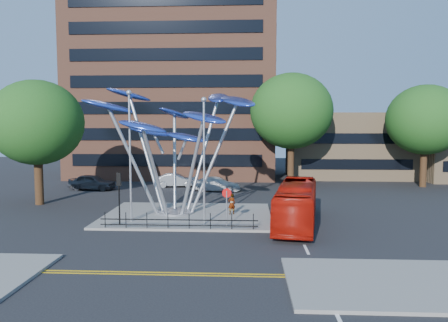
# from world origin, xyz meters

# --- Properties ---
(ground) EXTENTS (120.00, 120.00, 0.00)m
(ground) POSITION_xyz_m (0.00, 0.00, 0.00)
(ground) COLOR black
(ground) RESTS_ON ground
(traffic_island) EXTENTS (12.00, 9.00, 0.15)m
(traffic_island) POSITION_xyz_m (-1.00, 6.00, 0.07)
(traffic_island) COLOR slate
(traffic_island) RESTS_ON ground
(pavement_right) EXTENTS (12.00, 6.00, 0.15)m
(pavement_right) POSITION_xyz_m (11.00, -7.00, 0.07)
(pavement_right) COLOR slate
(pavement_right) RESTS_ON ground
(double_yellow_near) EXTENTS (40.00, 0.12, 0.01)m
(double_yellow_near) POSITION_xyz_m (0.00, -6.00, 0.01)
(double_yellow_near) COLOR gold
(double_yellow_near) RESTS_ON ground
(double_yellow_far) EXTENTS (40.00, 0.12, 0.01)m
(double_yellow_far) POSITION_xyz_m (0.00, -6.30, 0.01)
(double_yellow_far) COLOR gold
(double_yellow_far) RESTS_ON ground
(brick_tower) EXTENTS (25.00, 15.00, 30.00)m
(brick_tower) POSITION_xyz_m (-6.00, 32.00, 15.00)
(brick_tower) COLOR brown
(brick_tower) RESTS_ON ground
(low_building_near) EXTENTS (15.00, 8.00, 8.00)m
(low_building_near) POSITION_xyz_m (16.00, 30.00, 4.00)
(low_building_near) COLOR tan
(low_building_near) RESTS_ON ground
(tree_right) EXTENTS (8.80, 8.80, 12.11)m
(tree_right) POSITION_xyz_m (8.00, 22.00, 8.04)
(tree_right) COLOR black
(tree_right) RESTS_ON ground
(tree_left) EXTENTS (7.60, 7.60, 10.32)m
(tree_left) POSITION_xyz_m (-14.00, 10.00, 6.79)
(tree_left) COLOR black
(tree_left) RESTS_ON ground
(tree_far) EXTENTS (8.00, 8.00, 10.81)m
(tree_far) POSITION_xyz_m (22.00, 22.00, 7.11)
(tree_far) COLOR black
(tree_far) RESTS_ON ground
(leaf_sculpture) EXTENTS (12.72, 9.54, 9.51)m
(leaf_sculpture) POSITION_xyz_m (-2.07, 6.68, 6.87)
(leaf_sculpture) COLOR #9EA0A5
(leaf_sculpture) RESTS_ON traffic_island
(street_lamp_left) EXTENTS (0.36, 0.36, 8.80)m
(street_lamp_left) POSITION_xyz_m (-4.50, 3.50, 5.36)
(street_lamp_left) COLOR #9EA0A5
(street_lamp_left) RESTS_ON traffic_island
(street_lamp_right) EXTENTS (0.36, 0.36, 8.30)m
(street_lamp_right) POSITION_xyz_m (0.50, 3.00, 5.09)
(street_lamp_right) COLOR #9EA0A5
(street_lamp_right) RESTS_ON traffic_island
(traffic_light_island) EXTENTS (0.28, 0.18, 3.42)m
(traffic_light_island) POSITION_xyz_m (-5.00, 2.50, 2.61)
(traffic_light_island) COLOR black
(traffic_light_island) RESTS_ON traffic_island
(no_entry_sign_island) EXTENTS (0.60, 0.10, 2.45)m
(no_entry_sign_island) POSITION_xyz_m (2.00, 2.52, 1.82)
(no_entry_sign_island) COLOR #9EA0A5
(no_entry_sign_island) RESTS_ON traffic_island
(pedestrian_railing_front) EXTENTS (10.00, 0.06, 1.00)m
(pedestrian_railing_front) POSITION_xyz_m (-1.00, 1.70, 0.55)
(pedestrian_railing_front) COLOR black
(pedestrian_railing_front) RESTS_ON traffic_island
(red_bus) EXTENTS (4.01, 10.40, 2.83)m
(red_bus) POSITION_xyz_m (6.60, 3.74, 1.41)
(red_bus) COLOR #A91207
(red_bus) RESTS_ON ground
(pedestrian) EXTENTS (0.65, 0.55, 1.52)m
(pedestrian) POSITION_xyz_m (2.18, 6.23, 0.91)
(pedestrian) COLOR gray
(pedestrian) RESTS_ON traffic_island
(parked_car_left) EXTENTS (4.84, 2.34, 1.59)m
(parked_car_left) POSITION_xyz_m (-12.41, 18.00, 0.80)
(parked_car_left) COLOR #404247
(parked_car_left) RESTS_ON ground
(parked_car_mid) EXTENTS (4.53, 2.13, 1.43)m
(parked_car_mid) POSITION_xyz_m (-4.24, 20.52, 0.72)
(parked_car_mid) COLOR #B8BBC0
(parked_car_mid) RESTS_ON ground
(parked_car_right) EXTENTS (5.04, 2.59, 1.40)m
(parked_car_right) POSITION_xyz_m (0.26, 18.00, 0.70)
(parked_car_right) COLOR silver
(parked_car_right) RESTS_ON ground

